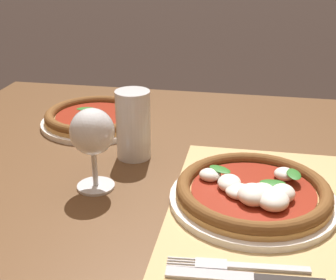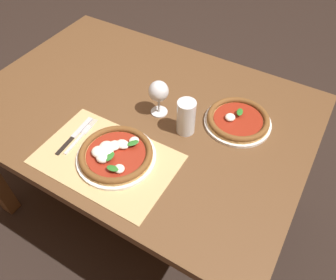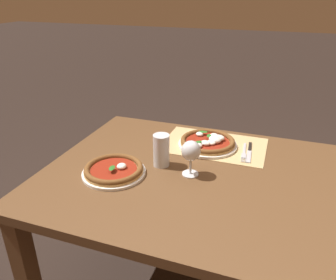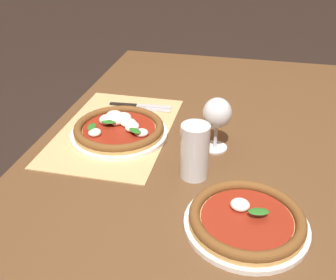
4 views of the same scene
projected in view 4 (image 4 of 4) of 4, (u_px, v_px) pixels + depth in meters
name	position (u px, v px, depth m)	size (l,w,h in m)	color
dining_table	(211.00, 158.00, 1.25)	(1.42, 1.00, 0.74)	brown
paper_placemat	(116.00, 130.00, 1.21)	(0.50, 0.33, 0.00)	tan
pizza_near	(119.00, 129.00, 1.17)	(0.29, 0.29, 0.05)	white
pizza_far	(246.00, 220.00, 0.84)	(0.27, 0.27, 0.05)	white
wine_glass	(217.00, 115.00, 1.07)	(0.08, 0.08, 0.16)	silver
pint_glass	(195.00, 152.00, 0.97)	(0.07, 0.07, 0.15)	silver
fork	(142.00, 109.00, 1.33)	(0.03, 0.20, 0.00)	#B7B7BC
knife	(141.00, 106.00, 1.35)	(0.03, 0.22, 0.01)	black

